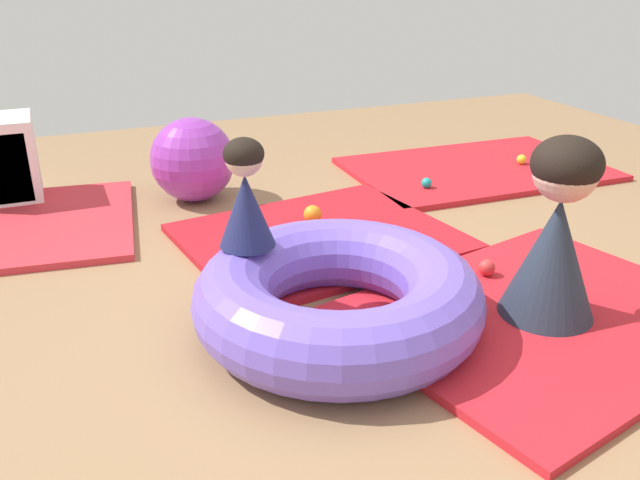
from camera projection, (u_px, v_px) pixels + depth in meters
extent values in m
plane|color=#93704C|center=(364.00, 321.00, 2.95)|extent=(8.00, 8.00, 0.00)
cube|color=#B21923|center=(319.00, 238.00, 3.77)|extent=(1.61, 1.41, 0.04)
cube|color=red|center=(476.00, 169.00, 4.97)|extent=(1.87, 1.24, 0.04)
cube|color=red|center=(544.00, 317.00, 2.95)|extent=(1.86, 1.61, 0.04)
torus|color=#7056D1|center=(338.00, 297.00, 2.81)|extent=(1.23, 1.23, 0.33)
cone|color=navy|center=(246.00, 210.00, 2.84)|extent=(0.35, 0.35, 0.32)
sphere|color=#DBAD89|center=(244.00, 158.00, 2.75)|extent=(0.16, 0.16, 0.16)
ellipsoid|color=black|center=(244.00, 154.00, 2.74)|extent=(0.17, 0.17, 0.14)
cone|color=#232D3D|center=(553.00, 258.00, 2.84)|extent=(0.52, 0.52, 0.54)
sphere|color=#DBAD89|center=(566.00, 170.00, 2.68)|extent=(0.27, 0.27, 0.27)
ellipsoid|color=black|center=(567.00, 164.00, 2.67)|extent=(0.29, 0.29, 0.23)
sphere|color=orange|center=(313.00, 214.00, 3.90)|extent=(0.11, 0.11, 0.11)
sphere|color=pink|center=(441.00, 282.00, 3.15)|extent=(0.07, 0.07, 0.07)
sphere|color=red|center=(487.00, 268.00, 3.27)|extent=(0.08, 0.08, 0.08)
sphere|color=teal|center=(427.00, 183.00, 4.49)|extent=(0.07, 0.07, 0.07)
sphere|color=yellow|center=(522.00, 159.00, 5.00)|extent=(0.07, 0.07, 0.07)
sphere|color=purple|center=(193.00, 160.00, 4.30)|extent=(0.54, 0.54, 0.54)
cube|color=white|center=(1.00, 161.00, 4.25)|extent=(0.44, 0.44, 0.56)
cube|color=#2D2D33|center=(0.00, 166.00, 4.15)|extent=(0.34, 0.20, 0.44)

